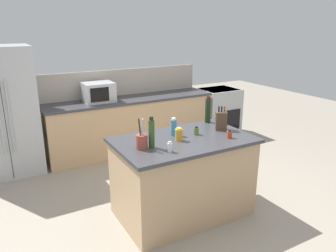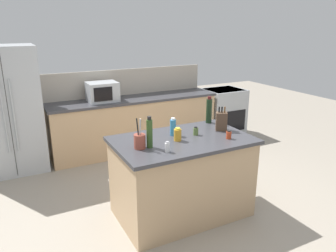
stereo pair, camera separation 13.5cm
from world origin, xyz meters
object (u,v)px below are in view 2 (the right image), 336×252
(spice_jar_oregano, at_px, (196,131))
(salt_shaker, at_px, (167,147))
(knife_block, at_px, (221,121))
(dish_soap_bottle, at_px, (173,127))
(range_oven, at_px, (223,111))
(wine_bottle, at_px, (209,110))
(olive_oil_bottle, at_px, (150,133))
(honey_jar, at_px, (178,135))
(microwave, at_px, (102,92))
(spice_jar_paprika, at_px, (229,135))
(refrigerator, at_px, (8,111))
(utensil_crock, at_px, (140,141))

(spice_jar_oregano, bearing_deg, salt_shaker, -149.08)
(knife_block, height_order, dish_soap_bottle, knife_block)
(range_oven, xyz_separation_m, dish_soap_bottle, (-2.24, -2.05, 0.57))
(wine_bottle, relative_size, olive_oil_bottle, 1.05)
(range_oven, bearing_deg, wine_bottle, -131.25)
(honey_jar, distance_m, olive_oil_bottle, 0.37)
(olive_oil_bottle, bearing_deg, knife_block, 7.49)
(microwave, xyz_separation_m, honey_jar, (0.18, -2.23, -0.09))
(knife_block, height_order, spice_jar_paprika, knife_block)
(microwave, bearing_deg, spice_jar_oregano, -78.02)
(knife_block, bearing_deg, microwave, 141.94)
(range_oven, bearing_deg, knife_block, -127.33)
(refrigerator, relative_size, salt_shaker, 17.16)
(spice_jar_oregano, distance_m, salt_shaker, 0.62)
(utensil_crock, distance_m, dish_soap_bottle, 0.54)
(honey_jar, bearing_deg, spice_jar_paprika, -21.06)
(spice_jar_oregano, relative_size, spice_jar_paprika, 1.03)
(refrigerator, relative_size, knife_block, 6.47)
(spice_jar_oregano, bearing_deg, knife_block, 1.49)
(salt_shaker, bearing_deg, range_oven, 44.35)
(microwave, relative_size, spice_jar_paprika, 5.05)
(spice_jar_oregano, height_order, salt_shaker, salt_shaker)
(range_oven, relative_size, spice_jar_paprika, 9.64)
(microwave, relative_size, salt_shaker, 4.41)
(knife_block, height_order, honey_jar, knife_block)
(microwave, distance_m, olive_oil_bottle, 2.28)
(range_oven, xyz_separation_m, salt_shaker, (-2.53, -2.47, 0.52))
(range_oven, distance_m, spice_jar_paprika, 3.04)
(microwave, bearing_deg, spice_jar_paprika, -73.62)
(refrigerator, bearing_deg, spice_jar_paprika, -49.30)
(wine_bottle, bearing_deg, salt_shaker, -144.96)
(range_oven, height_order, spice_jar_oregano, spice_jar_oregano)
(spice_jar_oregano, bearing_deg, microwave, 101.98)
(refrigerator, xyz_separation_m, spice_jar_oregano, (1.88, -2.21, 0.05))
(dish_soap_bottle, xyz_separation_m, spice_jar_paprika, (0.50, -0.39, -0.05))
(salt_shaker, bearing_deg, honey_jar, 44.23)
(wine_bottle, xyz_separation_m, spice_jar_paprika, (-0.15, -0.62, -0.12))
(spice_jar_paprika, distance_m, salt_shaker, 0.79)
(salt_shaker, bearing_deg, knife_block, 20.11)
(refrigerator, distance_m, salt_shaker, 2.86)
(range_oven, bearing_deg, honey_jar, -135.63)
(honey_jar, distance_m, salt_shaker, 0.35)
(knife_block, distance_m, spice_jar_paprika, 0.31)
(wine_bottle, height_order, salt_shaker, wine_bottle)
(microwave, distance_m, wine_bottle, 2.01)
(wine_bottle, bearing_deg, range_oven, 48.75)
(wine_bottle, bearing_deg, olive_oil_bottle, -156.12)
(dish_soap_bottle, relative_size, spice_jar_paprika, 2.17)
(dish_soap_bottle, height_order, spice_jar_oregano, dish_soap_bottle)
(refrigerator, bearing_deg, range_oven, -0.76)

